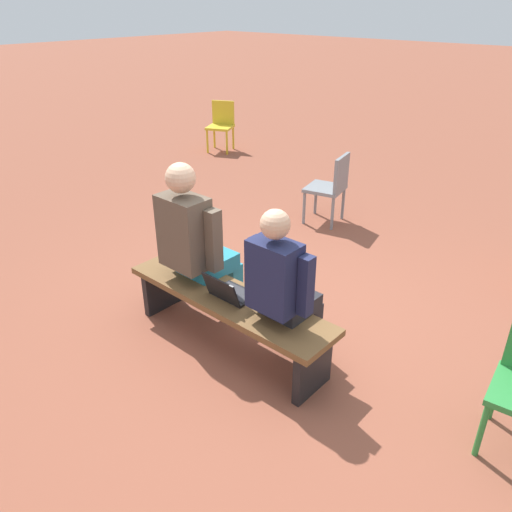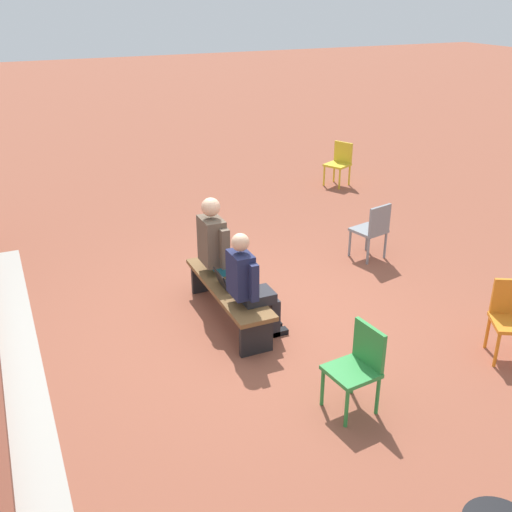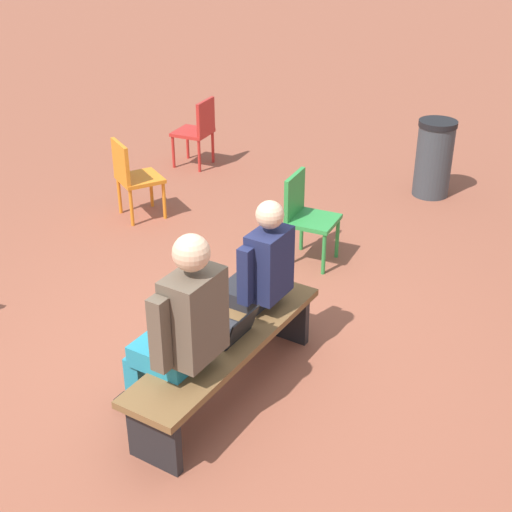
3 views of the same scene
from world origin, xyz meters
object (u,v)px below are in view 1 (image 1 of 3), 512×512
at_px(person_student, 283,286).
at_px(plastic_chair_by_pillar, 221,123).
at_px(bench, 228,306).
at_px(plastic_chair_foreground, 331,185).
at_px(person_adult, 196,242).
at_px(laptop, 229,292).

xyz_separation_m(person_student, plastic_chair_by_pillar, (4.54, -3.92, -0.21)).
xyz_separation_m(bench, plastic_chair_by_pillar, (4.07, -3.99, 0.13)).
distance_m(plastic_chair_foreground, plastic_chair_by_pillar, 3.60).
relative_size(bench, plastic_chair_foreground, 2.14).
xyz_separation_m(person_student, person_adult, (0.88, -0.01, 0.05)).
height_order(person_adult, plastic_chair_by_pillar, person_adult).
distance_m(bench, plastic_chair_by_pillar, 5.70).
height_order(person_student, plastic_chair_by_pillar, person_student).
xyz_separation_m(laptop, plastic_chair_foreground, (0.81, -2.55, -0.02)).
distance_m(bench, person_student, 0.59).
bearing_deg(plastic_chair_foreground, person_adult, 98.62).
bearing_deg(person_student, plastic_chair_by_pillar, -40.82).
relative_size(person_adult, plastic_chair_by_pillar, 1.67).
distance_m(person_student, plastic_chair_foreground, 2.78).
bearing_deg(bench, person_adult, -10.01).
bearing_deg(plastic_chair_foreground, laptop, 107.59).
height_order(laptop, plastic_chair_by_pillar, plastic_chair_by_pillar).
xyz_separation_m(person_adult, plastic_chair_by_pillar, (3.66, -3.92, -0.26)).
height_order(laptop, plastic_chair_foreground, plastic_chair_foreground).
height_order(bench, laptop, laptop).
height_order(bench, plastic_chair_foreground, plastic_chair_foreground).
relative_size(bench, laptop, 5.62).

